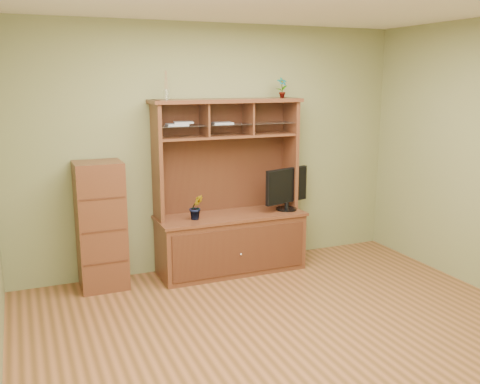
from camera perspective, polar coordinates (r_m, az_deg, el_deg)
room at (r=4.18m, az=6.50°, el=1.40°), size 4.54×4.04×2.74m
media_hutch at (r=5.93m, az=-1.09°, el=-3.54°), size 1.66×0.61×1.90m
monitor at (r=6.04m, az=5.02°, el=0.42°), size 0.59×0.23×0.48m
orchid_plant at (r=5.65m, az=-4.69°, el=-1.61°), size 0.15×0.12×0.27m
top_plant at (r=6.06m, az=4.50°, el=11.04°), size 0.12×0.08×0.22m
reed_diffuser at (r=5.58m, az=-7.88°, el=10.89°), size 0.06×0.06×0.29m
magazines at (r=5.68m, az=-4.93°, el=7.30°), size 0.73×0.19×0.04m
side_cabinet at (r=5.59m, az=-14.61°, el=-3.50°), size 0.47×0.43×1.31m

